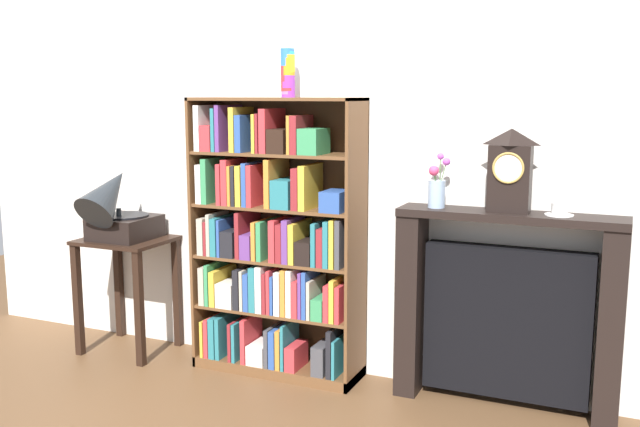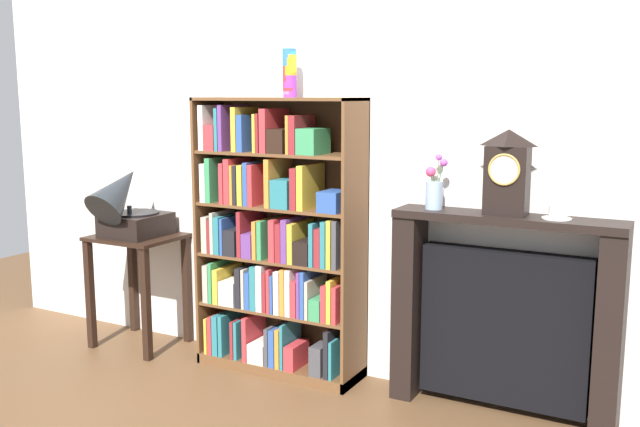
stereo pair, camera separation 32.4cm
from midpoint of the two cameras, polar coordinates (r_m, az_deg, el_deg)
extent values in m
cube|color=brown|center=(4.23, -1.69, -12.92)|extent=(7.90, 6.40, 0.02)
cube|color=silver|center=(4.12, 1.92, 5.27)|extent=(4.90, 0.08, 2.60)
cube|color=brown|center=(4.33, -6.63, -1.33)|extent=(0.02, 0.31, 1.59)
cube|color=brown|center=(3.87, 5.23, -2.63)|extent=(0.02, 0.31, 1.59)
cube|color=#4C311C|center=(4.21, -0.02, -1.60)|extent=(0.99, 0.01, 1.59)
cube|color=brown|center=(4.00, -1.07, 9.14)|extent=(0.99, 0.31, 0.02)
cube|color=brown|center=(4.29, -1.01, -11.99)|extent=(0.99, 0.31, 0.06)
cube|color=gold|center=(4.44, -6.20, -9.39)|extent=(0.02, 0.23, 0.22)
cube|color=#C63338|center=(4.43, -5.85, -9.36)|extent=(0.03, 0.24, 0.23)
cube|color=teal|center=(4.41, -5.39, -9.35)|extent=(0.04, 0.25, 0.24)
cube|color=teal|center=(4.39, -4.90, -9.38)|extent=(0.03, 0.26, 0.25)
cube|color=maroon|center=(4.35, -4.05, -9.72)|extent=(0.02, 0.25, 0.23)
cube|color=teal|center=(4.33, -3.82, -9.81)|extent=(0.02, 0.23, 0.23)
cube|color=#C63338|center=(4.29, -3.12, -9.76)|extent=(0.03, 0.22, 0.26)
cube|color=white|center=(4.27, -2.22, -10.85)|extent=(0.11, 0.22, 0.11)
cube|color=#424247|center=(4.22, -1.38, -10.35)|extent=(0.02, 0.21, 0.22)
cube|color=#2D519E|center=(4.22, -0.77, -10.35)|extent=(0.04, 0.26, 0.22)
cube|color=orange|center=(4.18, -0.48, -10.48)|extent=(0.03, 0.21, 0.23)
cube|color=teal|center=(4.16, -0.12, -10.34)|extent=(0.02, 0.22, 0.26)
cube|color=#C63338|center=(4.15, 0.38, -11.28)|extent=(0.06, 0.19, 0.14)
cube|color=#424247|center=(4.07, 2.47, -11.52)|extent=(0.07, 0.18, 0.17)
cube|color=black|center=(4.06, 3.59, -10.84)|extent=(0.03, 0.25, 0.27)
cube|color=teal|center=(4.04, 3.85, -11.33)|extent=(0.02, 0.22, 0.22)
cube|color=brown|center=(4.18, -1.02, -7.64)|extent=(0.95, 0.29, 0.02)
cube|color=#B2A893|center=(4.36, -6.04, -5.32)|extent=(0.04, 0.27, 0.23)
cube|color=#388E56|center=(4.34, -5.69, -5.27)|extent=(0.02, 0.26, 0.24)
cube|color=gold|center=(4.32, -5.27, -5.56)|extent=(0.04, 0.26, 0.21)
cube|color=white|center=(4.27, -4.59, -6.20)|extent=(0.11, 0.21, 0.14)
cube|color=black|center=(4.22, -3.60, -5.73)|extent=(0.04, 0.22, 0.23)
cube|color=#B2A893|center=(4.21, -3.06, -5.74)|extent=(0.02, 0.26, 0.23)
cube|color=#2D519E|center=(4.20, -2.69, -5.90)|extent=(0.03, 0.27, 0.22)
cube|color=teal|center=(4.16, -2.41, -5.78)|extent=(0.04, 0.21, 0.26)
cube|color=white|center=(4.15, -1.78, -5.74)|extent=(0.04, 0.25, 0.27)
cube|color=maroon|center=(4.14, -1.31, -6.00)|extent=(0.02, 0.27, 0.23)
cube|color=#C63338|center=(4.12, -1.06, -5.95)|extent=(0.02, 0.25, 0.25)
cube|color=#2D519E|center=(4.10, -0.90, -6.25)|extent=(0.02, 0.22, 0.22)
cube|color=white|center=(4.10, -0.32, -6.04)|extent=(0.03, 0.27, 0.25)
cube|color=orange|center=(4.06, -0.03, -6.09)|extent=(0.03, 0.21, 0.26)
cube|color=white|center=(4.05, 0.43, -6.15)|extent=(0.03, 0.22, 0.26)
cube|color=#C63338|center=(4.05, 1.02, -6.54)|extent=(0.03, 0.26, 0.21)
cube|color=#663884|center=(4.02, 1.29, -6.30)|extent=(0.02, 0.22, 0.26)
cube|color=#2D519E|center=(4.00, 1.58, -6.32)|extent=(0.02, 0.21, 0.27)
cube|color=#B2A893|center=(4.01, 2.00, -6.67)|extent=(0.02, 0.23, 0.22)
cube|color=#388E56|center=(4.00, 2.67, -7.41)|extent=(0.07, 0.24, 0.12)
cube|color=#C63338|center=(3.96, 3.33, -6.96)|extent=(0.03, 0.22, 0.20)
cube|color=gold|center=(3.96, 3.87, -6.75)|extent=(0.03, 0.26, 0.23)
cube|color=#C63338|center=(3.95, 4.34, -7.00)|extent=(0.03, 0.27, 0.20)
cube|color=brown|center=(4.10, -1.04, -3.61)|extent=(0.95, 0.29, 0.02)
cube|color=#B2A893|center=(4.27, -6.32, -1.55)|extent=(0.04, 0.21, 0.21)
cube|color=maroon|center=(4.27, -5.76, -1.64)|extent=(0.02, 0.26, 0.20)
cube|color=#B2A893|center=(4.24, -5.66, -1.42)|extent=(0.02, 0.22, 0.24)
cube|color=teal|center=(4.24, -5.17, -1.57)|extent=(0.04, 0.26, 0.22)
cube|color=#2D519E|center=(4.20, -4.94, -1.71)|extent=(0.02, 0.21, 0.21)
cube|color=black|center=(4.18, -4.29, -2.20)|extent=(0.08, 0.22, 0.15)
cube|color=maroon|center=(4.15, -3.31, -1.47)|extent=(0.03, 0.27, 0.26)
cube|color=#663884|center=(4.11, -2.98, -2.46)|extent=(0.07, 0.19, 0.14)
cube|color=orange|center=(4.10, -2.16, -1.95)|extent=(0.02, 0.24, 0.22)
cube|color=#388E56|center=(4.09, -1.66, -1.95)|extent=(0.03, 0.27, 0.22)
cube|color=#C63338|center=(4.03, -0.79, -2.00)|extent=(0.04, 0.23, 0.24)
cube|color=maroon|center=(4.02, -0.24, -2.18)|extent=(0.04, 0.24, 0.22)
cube|color=#663884|center=(4.00, 0.23, -2.05)|extent=(0.04, 0.24, 0.24)
cube|color=gold|center=(3.99, 0.76, -2.22)|extent=(0.03, 0.25, 0.22)
cube|color=black|center=(3.95, 1.54, -3.01)|extent=(0.09, 0.23, 0.13)
cube|color=teal|center=(3.92, 2.40, -2.33)|extent=(0.03, 0.23, 0.24)
cube|color=maroon|center=(3.90, 2.88, -2.59)|extent=(0.04, 0.22, 0.21)
cube|color=teal|center=(3.89, 3.41, -2.31)|extent=(0.03, 0.24, 0.25)
cube|color=gold|center=(3.86, 3.75, -2.33)|extent=(0.03, 0.21, 0.26)
cube|color=#424247|center=(3.85, 4.22, -2.36)|extent=(0.03, 0.21, 0.26)
cube|color=brown|center=(4.05, -1.05, 0.56)|extent=(0.95, 0.29, 0.02)
cube|color=white|center=(4.24, -6.25, 2.57)|extent=(0.04, 0.25, 0.22)
cube|color=#388E56|center=(4.20, -5.97, 2.74)|extent=(0.03, 0.22, 0.26)
cube|color=#C63338|center=(4.15, -4.88, 2.51)|extent=(0.03, 0.22, 0.23)
cube|color=#C63338|center=(4.14, -4.36, 2.67)|extent=(0.04, 0.24, 0.26)
cube|color=orange|center=(4.13, -3.91, 2.43)|extent=(0.02, 0.26, 0.23)
cube|color=black|center=(4.12, -3.64, 2.41)|extent=(0.02, 0.26, 0.23)
cube|color=gold|center=(4.09, -3.35, 2.38)|extent=(0.03, 0.23, 0.23)
cube|color=#2D519E|center=(4.08, -2.77, 2.48)|extent=(0.03, 0.26, 0.24)
cube|color=#C63338|center=(4.04, -2.58, 2.34)|extent=(0.03, 0.21, 0.23)
cube|color=orange|center=(4.01, -1.04, 2.54)|extent=(0.03, 0.26, 0.27)
cube|color=teal|center=(3.97, -0.11, 1.68)|extent=(0.11, 0.25, 0.16)
cube|color=maroon|center=(3.93, 1.06, 2.10)|extent=(0.04, 0.25, 0.23)
cube|color=gold|center=(3.91, 1.63, 2.17)|extent=(0.04, 0.25, 0.24)
cube|color=#2D519E|center=(3.82, 3.58, 0.99)|extent=(0.12, 0.19, 0.11)
cube|color=brown|center=(4.01, -1.06, 4.82)|extent=(0.95, 0.29, 0.02)
cube|color=white|center=(4.20, -6.43, 6.86)|extent=(0.03, 0.23, 0.26)
cube|color=#C63338|center=(4.17, -5.82, 6.09)|extent=(0.07, 0.22, 0.15)
cube|color=teal|center=(4.16, -5.09, 6.75)|extent=(0.02, 0.26, 0.24)
cube|color=#663884|center=(4.15, -4.74, 6.86)|extent=(0.03, 0.27, 0.26)
cube|color=gold|center=(4.08, -3.76, 6.76)|extent=(0.03, 0.24, 0.25)
cube|color=#2D519E|center=(4.06, -3.34, 6.45)|extent=(0.04, 0.22, 0.21)
cube|color=gold|center=(4.02, -2.08, 6.47)|extent=(0.02, 0.25, 0.21)
cube|color=maroon|center=(3.99, -1.91, 6.48)|extent=(0.02, 0.22, 0.22)
cube|color=#C63338|center=(3.99, -1.35, 6.67)|extent=(0.04, 0.25, 0.24)
cube|color=black|center=(3.93, -0.58, 5.83)|extent=(0.10, 0.20, 0.13)
cube|color=orange|center=(3.92, 0.66, 6.37)|extent=(0.02, 0.26, 0.21)
cube|color=maroon|center=(3.89, 0.93, 6.34)|extent=(0.04, 0.23, 0.21)
cube|color=#388E56|center=(3.84, 1.88, 5.79)|extent=(0.11, 0.19, 0.14)
cylinder|color=purple|center=(3.99, -0.06, 9.95)|extent=(0.08, 0.08, 0.09)
cylinder|color=pink|center=(3.99, -0.07, 10.19)|extent=(0.08, 0.08, 0.09)
cylinder|color=red|center=(3.99, -0.09, 10.44)|extent=(0.08, 0.08, 0.09)
cylinder|color=purple|center=(3.99, -0.08, 10.68)|extent=(0.08, 0.08, 0.09)
cylinder|color=blue|center=(3.99, -0.07, 10.92)|extent=(0.08, 0.08, 0.09)
cylinder|color=red|center=(3.99, -0.10, 11.17)|extent=(0.08, 0.08, 0.09)
cylinder|color=pink|center=(3.99, -0.09, 11.41)|extent=(0.08, 0.08, 0.09)
cylinder|color=orange|center=(3.99, -0.07, 11.66)|extent=(0.08, 0.08, 0.09)
cylinder|color=yellow|center=(3.99, -0.06, 11.90)|extent=(0.08, 0.08, 0.09)
cylinder|color=#28B2B7|center=(3.99, -0.07, 12.15)|extent=(0.08, 0.08, 0.09)
cylinder|color=blue|center=(3.99, -0.11, 12.39)|extent=(0.08, 0.08, 0.09)
cube|color=black|center=(4.62, -12.53, -1.87)|extent=(0.53, 0.45, 0.02)
cube|color=black|center=(4.72, -16.06, -6.27)|extent=(0.04, 0.04, 0.70)
cube|color=black|center=(4.42, -11.71, -7.19)|extent=(0.04, 0.04, 0.70)
cube|color=black|center=(4.99, -12.96, -5.28)|extent=(0.04, 0.04, 0.70)
cube|color=black|center=(4.71, -8.66, -6.06)|extent=(0.04, 0.04, 0.70)
cube|color=black|center=(4.61, -12.56, -0.89)|extent=(0.34, 0.36, 0.14)
cylinder|color=black|center=(4.59, -12.60, 0.03)|extent=(0.29, 0.29, 0.01)
cylinder|color=#1E2328|center=(4.55, -13.05, 0.23)|extent=(0.03, 0.03, 0.06)
cone|color=#1E2328|center=(4.47, -13.84, 1.80)|extent=(0.25, 0.43, 0.41)
cube|color=black|center=(3.63, 17.24, -0.44)|extent=(1.12, 0.24, 0.04)
cube|color=black|center=(3.87, 9.52, -7.32)|extent=(0.12, 0.21, 0.98)
cube|color=black|center=(3.69, 24.57, -8.93)|extent=(0.12, 0.21, 0.98)
cube|color=black|center=(3.79, 16.92, -8.74)|extent=(0.84, 0.12, 0.79)
cube|color=black|center=(3.60, 17.24, 2.50)|extent=(0.20, 0.12, 0.33)
pyramid|color=black|center=(3.59, 17.40, 5.80)|extent=(0.20, 0.12, 0.08)
cylinder|color=silver|center=(3.54, 17.08, 3.37)|extent=(0.14, 0.01, 0.14)
torus|color=#B79347|center=(3.53, 17.07, 3.36)|extent=(0.15, 0.01, 0.15)
cylinder|color=#99B2D1|center=(3.70, 11.60, 1.42)|extent=(0.09, 0.09, 0.14)
cylinder|color=#4C753D|center=(3.69, 11.92, 2.27)|extent=(0.06, 0.00, 0.23)
sphere|color=#B24CB7|center=(3.67, 12.38, 3.99)|extent=(0.04, 0.04, 0.04)
cylinder|color=#4C753D|center=(3.67, 11.54, 1.89)|extent=(0.03, 0.02, 0.18)
sphere|color=#EA4275|center=(3.66, 11.37, 3.28)|extent=(0.05, 0.05, 0.05)
cylinder|color=#4C753D|center=(3.71, 11.60, 2.10)|extent=(0.03, 0.03, 0.20)
sphere|color=silver|center=(3.72, 11.49, 3.65)|extent=(0.05, 0.05, 0.05)
cylinder|color=#4C753D|center=(3.71, 11.87, 2.49)|extent=(0.02, 0.05, 0.25)
sphere|color=#B24CB7|center=(3.73, 11.96, 4.43)|extent=(0.03, 0.03, 0.03)
cylinder|color=white|center=(3.59, 20.88, -0.38)|extent=(0.14, 0.14, 0.01)
cylinder|color=white|center=(3.58, 20.91, 0.11)|extent=(0.08, 0.08, 0.06)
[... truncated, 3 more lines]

